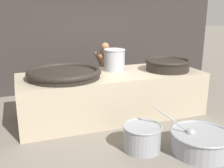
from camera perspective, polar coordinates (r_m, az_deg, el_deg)
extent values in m
plane|color=slate|center=(5.96, 0.00, -6.66)|extent=(60.00, 60.00, 0.00)
cube|color=#2D2826|center=(7.75, -6.19, 14.65)|extent=(8.39, 0.24, 4.28)
cube|color=tan|center=(5.79, 0.00, -2.28)|extent=(3.98, 1.48, 0.96)
cylinder|color=black|center=(5.36, -10.34, 1.97)|extent=(1.44, 1.44, 0.12)
torus|color=black|center=(5.35, -10.37, 2.60)|extent=(1.49, 1.49, 0.11)
cylinder|color=black|center=(6.06, 11.99, 3.91)|extent=(0.96, 0.96, 0.22)
torus|color=black|center=(6.04, 12.05, 4.92)|extent=(1.00, 1.00, 0.08)
cylinder|color=#9E9EA3|center=(5.91, 0.54, 5.20)|extent=(0.46, 0.46, 0.47)
torus|color=#9E9EA3|center=(5.87, 0.55, 7.45)|extent=(0.49, 0.49, 0.03)
cylinder|color=brown|center=(6.72, -1.28, -0.73)|extent=(0.11, 0.11, 0.74)
cylinder|color=brown|center=(6.87, -1.63, -0.37)|extent=(0.11, 0.11, 0.74)
cube|color=olive|center=(6.75, -1.47, 0.67)|extent=(0.19, 0.24, 0.48)
cube|color=brown|center=(6.64, -1.50, 4.80)|extent=(0.17, 0.46, 0.55)
cylinder|color=brown|center=(6.41, -1.78, 4.37)|extent=(0.30, 0.11, 0.50)
cylinder|color=brown|center=(6.83, -2.74, 5.07)|extent=(0.30, 0.11, 0.50)
sphere|color=brown|center=(6.58, -1.52, 8.12)|extent=(0.21, 0.21, 0.21)
cylinder|color=gray|center=(4.65, 18.67, -12.00)|extent=(0.95, 0.95, 0.33)
torus|color=gray|center=(4.57, 18.86, -10.14)|extent=(1.00, 1.00, 0.05)
cylinder|color=orange|center=(4.61, 18.75, -11.17)|extent=(0.84, 0.84, 0.08)
cylinder|color=orange|center=(4.60, 19.29, -10.45)|extent=(0.04, 0.05, 0.04)
cylinder|color=orange|center=(4.71, 16.58, -9.67)|extent=(0.05, 0.05, 0.03)
cylinder|color=orange|center=(4.50, 20.58, -11.27)|extent=(0.04, 0.04, 0.03)
cylinder|color=orange|center=(4.37, 21.12, -12.00)|extent=(0.06, 0.06, 0.04)
cylinder|color=orange|center=(4.50, 16.16, -10.79)|extent=(0.07, 0.07, 0.04)
cylinder|color=orange|center=(4.62, 19.86, -10.41)|extent=(0.05, 0.05, 0.03)
cylinder|color=orange|center=(4.37, 16.50, -11.76)|extent=(0.03, 0.05, 0.02)
cylinder|color=orange|center=(4.55, 17.83, -10.69)|extent=(0.04, 0.05, 0.03)
cylinder|color=orange|center=(4.55, 19.94, -10.91)|extent=(0.05, 0.04, 0.02)
sphere|color=gray|center=(4.55, 16.75, -10.21)|extent=(0.17, 0.17, 0.17)
cylinder|color=gray|center=(4.42, 12.93, -7.58)|extent=(0.57, 0.33, 0.46)
cylinder|color=gray|center=(4.50, 6.55, -11.58)|extent=(0.62, 0.62, 0.42)
torus|color=gray|center=(4.41, 6.63, -9.16)|extent=(0.66, 0.66, 0.03)
cylinder|color=tan|center=(4.45, 6.59, -10.51)|extent=(0.55, 0.55, 0.10)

